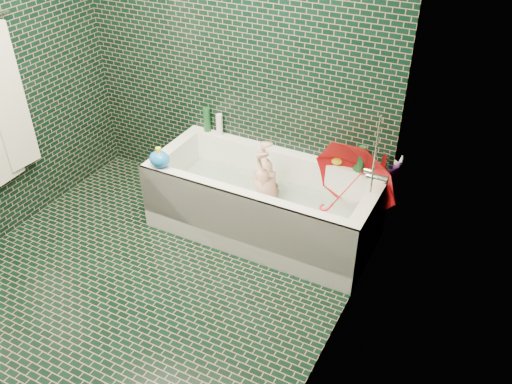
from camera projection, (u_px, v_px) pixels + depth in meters
The scene contains 18 objects.
floor at pixel (137, 294), 3.69m from camera, with size 2.80×2.80×0.00m, color black.
wall_back at pixel (233, 52), 4.01m from camera, with size 2.80×2.80×0.00m, color black.
wall_right at pixel (330, 191), 2.49m from camera, with size 2.80×2.80×0.00m, color black.
bathtub at pixel (262, 209), 4.14m from camera, with size 1.70×0.75×0.55m.
bath_mat at pixel (263, 214), 4.18m from camera, with size 1.35×0.47×0.01m, color green.
water at pixel (264, 198), 4.10m from camera, with size 1.48×0.53×0.00m, color silver.
faucet at pixel (375, 172), 3.52m from camera, with size 0.18×0.19×0.55m.
child at pixel (269, 199), 4.08m from camera, with size 0.32×0.21×0.87m, color tan.
umbrella at pixel (347, 188), 3.80m from camera, with size 0.62×0.62×0.55m, color red.
soap_bottle_a at pixel (377, 174), 3.92m from camera, with size 0.11×0.11×0.28m, color white.
soap_bottle_b at pixel (384, 175), 3.91m from camera, with size 0.08×0.08×0.18m, color #531F76.
soap_bottle_c at pixel (361, 173), 3.93m from camera, with size 0.12×0.12×0.15m, color #13441F.
bottle_right_tall at pixel (361, 159), 3.89m from camera, with size 0.06×0.06×0.20m, color #13441F.
bottle_right_pump at pixel (385, 165), 3.83m from camera, with size 0.05×0.05×0.20m, color silver.
bottle_left_tall at pixel (207, 120), 4.42m from camera, with size 0.06×0.06×0.20m, color #13441F.
bottle_left_short at pixel (219, 125), 4.37m from camera, with size 0.05×0.05×0.18m, color white.
rubber_duck at pixel (338, 159), 4.00m from camera, with size 0.13×0.11×0.10m.
bath_toy at pixel (159, 159), 3.96m from camera, with size 0.18×0.15×0.16m.
Camera 1 is at (1.94, -1.99, 2.65)m, focal length 38.00 mm.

